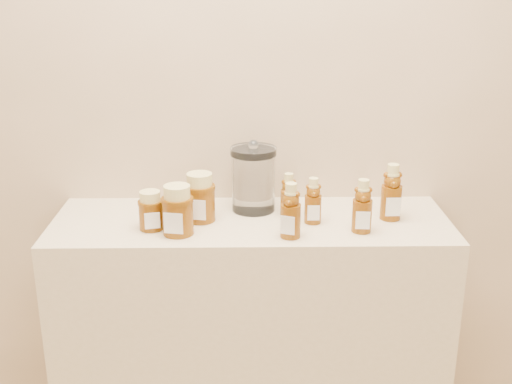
{
  "coord_description": "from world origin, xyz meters",
  "views": [
    {
      "loc": [
        -0.01,
        -0.25,
        1.62
      ],
      "look_at": [
        0.01,
        1.52,
        1.0
      ],
      "focal_mm": 45.0,
      "sensor_mm": 36.0,
      "label": 1
    }
  ],
  "objects_px": {
    "bear_bottle_back_left": "(289,192)",
    "display_table": "(251,348)",
    "honey_jar_left": "(151,210)",
    "glass_canister": "(253,176)",
    "bear_bottle_front_left": "(291,207)"
  },
  "relations": [
    {
      "from": "honey_jar_left",
      "to": "glass_canister",
      "type": "xyz_separation_m",
      "value": [
        0.3,
        0.15,
        0.05
      ]
    },
    {
      "from": "bear_bottle_back_left",
      "to": "glass_canister",
      "type": "relative_size",
      "value": 0.7
    },
    {
      "from": "display_table",
      "to": "honey_jar_left",
      "type": "bearing_deg",
      "value": -167.42
    },
    {
      "from": "bear_bottle_front_left",
      "to": "honey_jar_left",
      "type": "height_order",
      "value": "bear_bottle_front_left"
    },
    {
      "from": "display_table",
      "to": "honey_jar_left",
      "type": "xyz_separation_m",
      "value": [
        -0.29,
        -0.06,
        0.51
      ]
    },
    {
      "from": "display_table",
      "to": "glass_canister",
      "type": "xyz_separation_m",
      "value": [
        0.01,
        0.09,
        0.56
      ]
    },
    {
      "from": "display_table",
      "to": "honey_jar_left",
      "type": "relative_size",
      "value": 10.39
    },
    {
      "from": "bear_bottle_front_left",
      "to": "glass_canister",
      "type": "relative_size",
      "value": 0.82
    },
    {
      "from": "bear_bottle_front_left",
      "to": "honey_jar_left",
      "type": "xyz_separation_m",
      "value": [
        -0.4,
        0.06,
        -0.03
      ]
    },
    {
      "from": "honey_jar_left",
      "to": "bear_bottle_back_left",
      "type": "bearing_deg",
      "value": 0.6
    },
    {
      "from": "bear_bottle_back_left",
      "to": "honey_jar_left",
      "type": "bearing_deg",
      "value": -171.73
    },
    {
      "from": "bear_bottle_back_left",
      "to": "honey_jar_left",
      "type": "height_order",
      "value": "bear_bottle_back_left"
    },
    {
      "from": "bear_bottle_back_left",
      "to": "display_table",
      "type": "bearing_deg",
      "value": -168.83
    },
    {
      "from": "bear_bottle_front_left",
      "to": "glass_canister",
      "type": "bearing_deg",
      "value": 134.97
    },
    {
      "from": "bear_bottle_back_left",
      "to": "bear_bottle_front_left",
      "type": "height_order",
      "value": "bear_bottle_front_left"
    }
  ]
}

